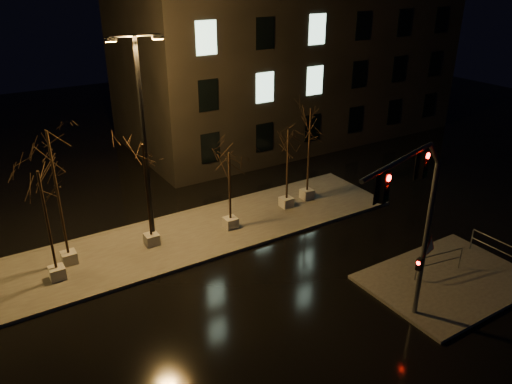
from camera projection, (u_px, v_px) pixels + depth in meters
ground at (259, 296)px, 20.73m from camera, size 90.00×90.00×0.00m
median at (196, 234)px, 25.33m from camera, size 22.00×5.00×0.15m
sidewalk_corner at (448, 280)px, 21.61m from camera, size 7.00×5.00×0.15m
building at (288, 38)px, 38.31m from camera, size 25.00×12.00×15.00m
tree_0 at (42, 196)px, 20.02m from camera, size 1.80×1.80×5.14m
tree_1 at (52, 163)px, 20.74m from camera, size 1.80×1.80×6.45m
tree_2 at (145, 168)px, 22.63m from camera, size 1.80×1.80×5.26m
tree_3 at (229, 170)px, 24.53m from camera, size 1.80×1.80×4.22m
tree_4 at (288, 147)px, 26.64m from camera, size 1.80×1.80×4.64m
tree_5 at (310, 129)px, 27.37m from camera, size 1.80×1.80×5.51m
traffic_signal_mast at (417, 214)px, 16.78m from camera, size 5.72×1.61×7.20m
streetlight_main at (143, 131)px, 22.25m from camera, size 2.45×0.60×9.78m
guard_rail_a at (439, 260)px, 21.64m from camera, size 2.42×0.45×1.06m
guard_rail_b at (493, 246)px, 22.76m from camera, size 0.09×2.26×1.07m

